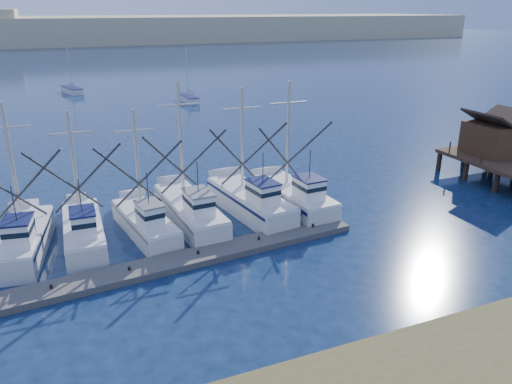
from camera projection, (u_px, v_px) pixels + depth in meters
ground at (355, 296)px, 25.35m from camera, size 500.00×500.00×0.00m
floating_dock at (130, 273)px, 27.14m from camera, size 28.53×4.61×0.38m
dune_ridge at (73, 30)px, 205.30m from camera, size 360.00×60.00×10.00m
trawler_fleet at (115, 224)px, 31.35m from camera, size 28.42×9.42×9.38m
sailboat_near at (189, 99)px, 76.82m from camera, size 1.87×5.73×8.10m
sailboat_far at (72, 90)px, 84.85m from camera, size 3.33×6.35×8.10m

